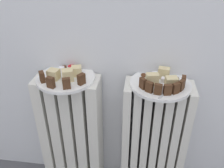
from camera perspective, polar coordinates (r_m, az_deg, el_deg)
radiator_left at (r=1.18m, az=-9.43°, el=-12.44°), size 0.29×0.13×0.63m
radiator_right at (r=1.14m, az=9.79°, el=-14.15°), size 0.29×0.13×0.63m
plate_left at (r=0.99m, az=-11.01°, el=1.44°), size 0.24×0.24×0.01m
plate_right at (r=0.94m, az=11.51°, el=-0.04°), size 0.24×0.24×0.01m
dark_cake_slice_left_0 at (r=0.96m, az=-16.45°, el=1.66°), size 0.03×0.03×0.04m
dark_cake_slice_left_1 at (r=0.91m, az=-14.52°, el=0.37°), size 0.03×0.03×0.04m
dark_cake_slice_left_2 at (r=0.89m, az=-10.87°, el=0.14°), size 0.03×0.03×0.04m
dark_cake_slice_left_3 at (r=0.91m, az=-7.36°, el=1.16°), size 0.03×0.03×0.04m
marble_cake_slice_left_0 at (r=0.94m, az=-10.59°, el=2.11°), size 0.05×0.05×0.05m
marble_cake_slice_left_1 at (r=0.97m, az=-13.84°, el=2.28°), size 0.05×0.05×0.04m
marble_cake_slice_left_2 at (r=0.98m, az=-8.51°, el=3.12°), size 0.05×0.05×0.04m
turkish_delight_left_0 at (r=0.98m, az=-10.96°, el=2.38°), size 0.03×0.03×0.02m
turkish_delight_left_1 at (r=1.02m, az=-12.02°, el=3.44°), size 0.03×0.03×0.02m
medjool_date_left_0 at (r=1.02m, az=-8.02°, el=3.64°), size 0.02×0.03×0.02m
medjool_date_left_1 at (r=1.04m, az=-11.43°, el=4.00°), size 0.02×0.02×0.02m
jam_bowl_left at (r=1.03m, az=-9.75°, el=3.88°), size 0.04×0.04×0.02m
dark_cake_slice_right_0 at (r=0.89m, az=7.40°, el=0.15°), size 0.03×0.03×0.04m
dark_cake_slice_right_1 at (r=0.87m, az=8.95°, el=-0.72°), size 0.03×0.03×0.04m
dark_cake_slice_right_2 at (r=0.86m, az=11.01°, el=-1.27°), size 0.03×0.02×0.04m
dark_cake_slice_right_3 at (r=0.86m, az=13.20°, el=-1.37°), size 0.03×0.02×0.04m
dark_cake_slice_right_4 at (r=0.88m, az=15.08°, el=-1.01°), size 0.03×0.03×0.04m
dark_cake_slice_right_5 at (r=0.90m, az=16.32°, el=-0.29°), size 0.03×0.03×0.04m
dark_cake_slice_right_6 at (r=0.93m, az=16.77°, el=0.65°), size 0.02×0.03×0.04m
marble_cake_slice_right_0 at (r=0.91m, az=9.61°, el=1.11°), size 0.05×0.04×0.05m
marble_cake_slice_right_1 at (r=0.92m, az=14.06°, el=0.48°), size 0.05×0.04×0.04m
marble_cake_slice_right_2 at (r=0.97m, az=12.33°, el=2.58°), size 0.05×0.04×0.05m
turkish_delight_right_0 at (r=0.94m, az=12.31°, el=0.90°), size 0.03×0.03×0.02m
turkish_delight_right_1 at (r=0.90m, az=11.99°, el=-0.73°), size 0.02×0.02×0.02m
turkish_delight_right_2 at (r=0.97m, az=10.30°, el=2.24°), size 0.03×0.03×0.02m
medjool_date_right_0 at (r=0.97m, az=7.65°, el=2.11°), size 0.03×0.03×0.02m
medjool_date_right_1 at (r=0.95m, az=10.14°, el=1.42°), size 0.03×0.03×0.02m
medjool_date_right_2 at (r=0.97m, az=15.35°, el=1.20°), size 0.02×0.03×0.02m
fork at (r=0.88m, az=12.67°, el=-1.91°), size 0.05×0.08×0.00m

